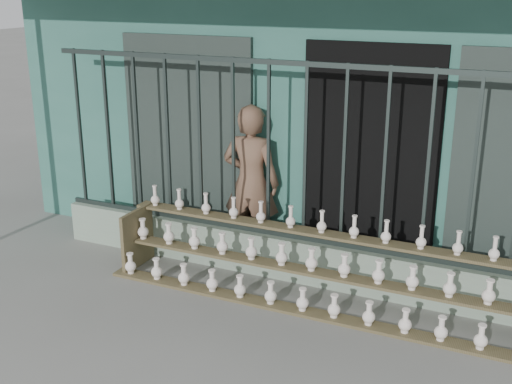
% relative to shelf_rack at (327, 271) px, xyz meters
% --- Properties ---
extents(ground, '(60.00, 60.00, 0.00)m').
position_rel_shelf_rack_xyz_m(ground, '(-0.79, -0.88, -0.36)').
color(ground, slate).
extents(workshop_building, '(7.40, 6.60, 3.21)m').
position_rel_shelf_rack_xyz_m(workshop_building, '(-0.79, 3.35, 1.26)').
color(workshop_building, '#326A5C').
rests_on(workshop_building, ground).
extents(parapet_wall, '(5.00, 0.20, 0.45)m').
position_rel_shelf_rack_xyz_m(parapet_wall, '(-0.79, 0.42, -0.14)').
color(parapet_wall, gray).
rests_on(parapet_wall, ground).
extents(security_fence, '(5.00, 0.04, 1.80)m').
position_rel_shelf_rack_xyz_m(security_fence, '(-0.79, 0.42, 0.98)').
color(security_fence, '#283330').
rests_on(security_fence, parapet_wall).
extents(shelf_rack, '(4.50, 0.68, 0.85)m').
position_rel_shelf_rack_xyz_m(shelf_rack, '(0.00, 0.00, 0.00)').
color(shelf_rack, brown).
rests_on(shelf_rack, ground).
extents(elderly_woman, '(0.67, 0.47, 1.73)m').
position_rel_shelf_rack_xyz_m(elderly_woman, '(-1.14, 0.75, 0.50)').
color(elderly_woman, brown).
rests_on(elderly_woman, ground).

